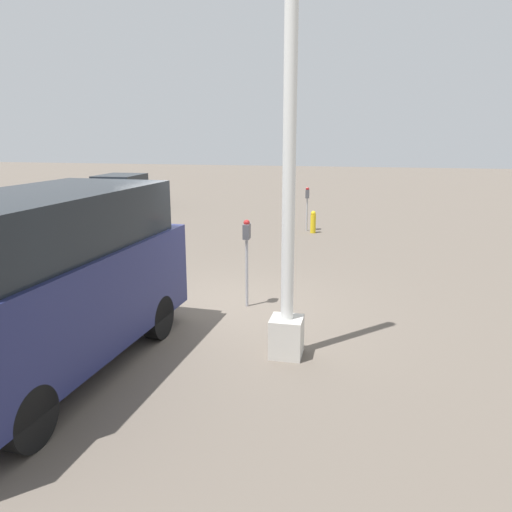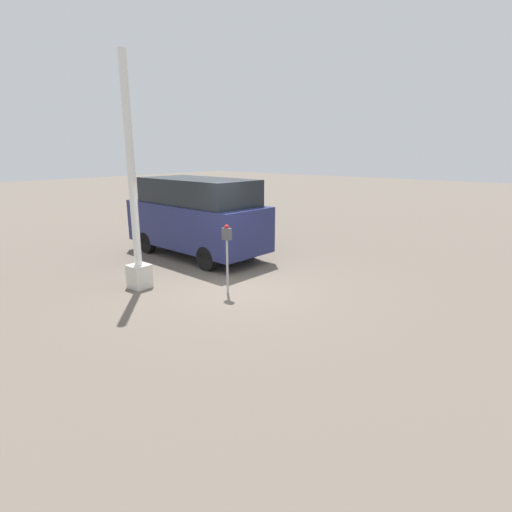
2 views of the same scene
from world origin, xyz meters
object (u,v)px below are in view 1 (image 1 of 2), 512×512
lamp_post (288,237)px  fire_hydrant (313,222)px  parking_meter_far (307,199)px  car_distant (122,190)px  parked_van (44,280)px  parking_meter_near (247,243)px

lamp_post → fire_hydrant: size_ratio=7.38×
fire_hydrant → parking_meter_far: bearing=-143.6°
lamp_post → car_distant: (-12.82, -8.95, -0.97)m
lamp_post → parked_van: (1.13, -2.88, -0.45)m
parked_van → fire_hydrant: bearing=169.9°
parked_van → car_distant: 15.22m
parked_van → car_distant: bearing=-153.6°
car_distant → fire_hydrant: 9.26m
car_distant → fire_hydrant: bearing=-116.9°
parking_meter_far → car_distant: bearing=-116.5°
parking_meter_near → parking_meter_far: bearing=175.6°
parking_meter_far → fire_hydrant: size_ratio=2.00×
parking_meter_near → parking_meter_far: 7.36m
car_distant → fire_hydrant: (3.91, 8.39, -0.37)m
car_distant → lamp_post: bearing=-147.0°
lamp_post → parked_van: size_ratio=1.10×
parking_meter_far → parked_van: (10.36, -2.09, 0.22)m
lamp_post → parked_van: 3.13m
parking_meter_near → fire_hydrant: 7.10m
lamp_post → parked_van: bearing=-68.5°
parking_meter_near → lamp_post: (1.87, 1.00, 0.53)m
parking_meter_far → lamp_post: bearing=2.2°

